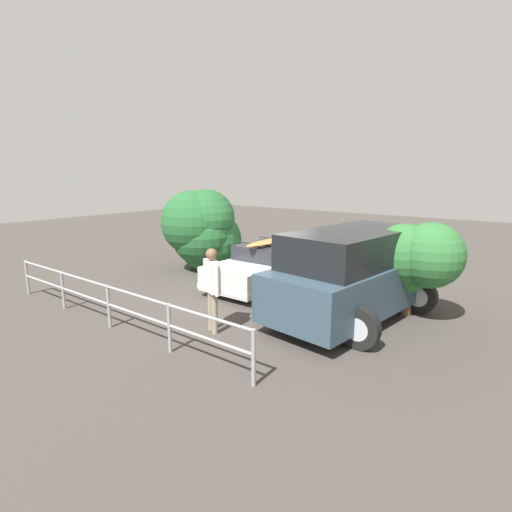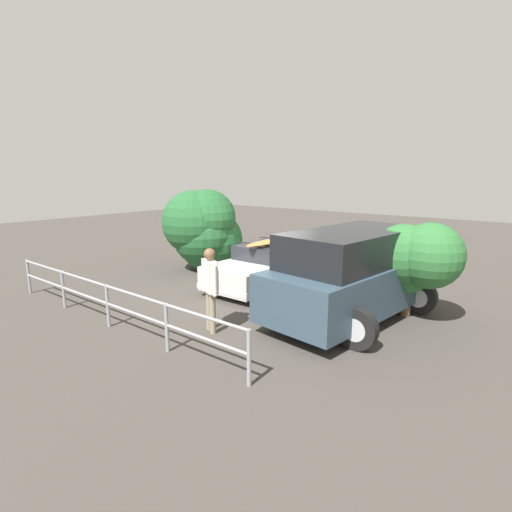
% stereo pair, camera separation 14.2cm
% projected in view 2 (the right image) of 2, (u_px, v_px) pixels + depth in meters
% --- Properties ---
extents(ground_plane, '(44.00, 44.00, 0.02)m').
position_uv_depth(ground_plane, '(257.00, 289.00, 11.14)').
color(ground_plane, '#423D38').
rests_on(ground_plane, ground).
extents(parking_stripe, '(0.12, 3.84, 0.00)m').
position_uv_depth(parking_stripe, '(314.00, 294.00, 10.64)').
color(parking_stripe, silver).
rests_on(parking_stripe, ground).
extents(sedan_car, '(2.31, 4.08, 1.48)m').
position_uv_depth(sedan_car, '(270.00, 265.00, 11.48)').
color(sedan_car, silver).
rests_on(sedan_car, ground).
extents(suv_car, '(2.99, 4.76, 1.98)m').
position_uv_depth(suv_car, '(353.00, 274.00, 8.74)').
color(suv_car, '#334756').
rests_on(suv_car, ground).
extents(person_bystander, '(0.61, 0.40, 1.73)m').
position_uv_depth(person_bystander, '(210.00, 282.00, 7.96)').
color(person_bystander, gray).
rests_on(person_bystander, ground).
extents(railing_fence, '(7.75, 0.09, 0.92)m').
position_uv_depth(railing_fence, '(107.00, 298.00, 8.30)').
color(railing_fence, gray).
rests_on(railing_fence, ground).
extents(bush_near_left, '(2.29, 2.65, 2.78)m').
position_uv_depth(bush_near_left, '(204.00, 229.00, 13.00)').
color(bush_near_left, brown).
rests_on(bush_near_left, ground).
extents(bush_near_right, '(1.90, 1.43, 2.18)m').
position_uv_depth(bush_near_right, '(417.00, 258.00, 8.55)').
color(bush_near_right, brown).
rests_on(bush_near_right, ground).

